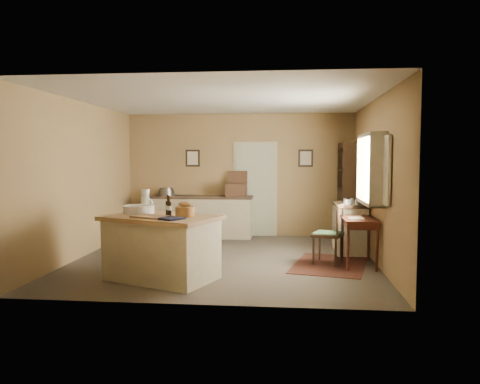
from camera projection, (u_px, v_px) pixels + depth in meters
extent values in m
plane|color=#605649|center=(225.00, 259.00, 7.98)|extent=(5.00, 5.00, 0.00)
cube|color=#93744B|center=(240.00, 175.00, 10.37)|extent=(5.00, 0.10, 2.70)
cube|color=#93744B|center=(196.00, 190.00, 5.41)|extent=(5.00, 0.10, 2.70)
cube|color=#93744B|center=(82.00, 180.00, 8.14)|extent=(0.10, 5.00, 2.70)
cube|color=#93744B|center=(376.00, 181.00, 7.64)|extent=(0.10, 5.00, 2.70)
plane|color=silver|center=(224.00, 99.00, 7.79)|extent=(5.00, 5.00, 0.00)
cube|color=#B0B79B|center=(255.00, 188.00, 10.32)|extent=(0.97, 0.06, 2.11)
cube|color=black|center=(193.00, 158.00, 10.43)|extent=(0.32, 0.02, 0.38)
cube|color=beige|center=(193.00, 158.00, 10.41)|extent=(0.24, 0.01, 0.30)
cube|color=black|center=(306.00, 158.00, 10.18)|extent=(0.32, 0.02, 0.38)
cube|color=beige|center=(306.00, 158.00, 10.16)|extent=(0.24, 0.01, 0.30)
cube|color=beige|center=(370.00, 202.00, 7.47)|extent=(0.25, 1.32, 0.06)
cube|color=beige|center=(371.00, 135.00, 7.40)|extent=(0.25, 1.32, 0.06)
cube|color=white|center=(378.00, 169.00, 7.42)|extent=(0.01, 1.20, 1.00)
cube|color=beige|center=(387.00, 170.00, 6.61)|extent=(0.04, 0.35, 1.00)
cube|color=beige|center=(367.00, 168.00, 8.24)|extent=(0.04, 0.35, 1.00)
cube|color=beige|center=(162.00, 250.00, 6.63)|extent=(1.66, 1.36, 0.85)
cube|color=tan|center=(162.00, 218.00, 6.60)|extent=(1.80, 1.50, 0.06)
cylinder|color=white|center=(139.00, 210.00, 6.87)|extent=(0.45, 0.45, 0.11)
cube|color=tan|center=(150.00, 217.00, 6.37)|extent=(0.53, 0.46, 0.03)
cube|color=black|center=(169.00, 218.00, 6.22)|extent=(0.46, 0.44, 0.02)
cylinder|color=#9C6732|center=(185.00, 212.00, 6.48)|extent=(0.27, 0.27, 0.14)
cylinder|color=black|center=(168.00, 205.00, 6.68)|extent=(0.06, 0.06, 0.29)
cylinder|color=black|center=(169.00, 206.00, 6.58)|extent=(0.06, 0.06, 0.29)
cube|color=beige|center=(201.00, 217.00, 10.22)|extent=(2.21, 0.61, 0.85)
cube|color=#332319|center=(201.00, 197.00, 10.19)|extent=(2.25, 0.64, 0.05)
cube|color=#452B1B|center=(236.00, 190.00, 10.10)|extent=(0.44, 0.33, 0.28)
cylinder|color=#59544F|center=(166.00, 191.00, 10.25)|extent=(0.38, 0.38, 0.18)
cube|color=#422113|center=(330.00, 265.00, 7.55)|extent=(1.42, 1.80, 0.01)
cube|color=#3D1810|center=(359.00, 219.00, 7.45)|extent=(0.51, 0.84, 0.03)
cube|color=#3D1810|center=(359.00, 223.00, 7.46)|extent=(0.45, 0.78, 0.10)
cube|color=silver|center=(356.00, 218.00, 7.46)|extent=(0.22, 0.30, 0.01)
cylinder|color=black|center=(363.00, 215.00, 7.67)|extent=(0.05, 0.05, 0.05)
cylinder|color=#3D1810|center=(348.00, 248.00, 7.13)|extent=(0.04, 0.04, 0.72)
cylinder|color=#3D1810|center=(377.00, 248.00, 7.08)|extent=(0.04, 0.04, 0.72)
cylinder|color=#3D1810|center=(342.00, 239.00, 7.88)|extent=(0.04, 0.04, 0.72)
cylinder|color=#3D1810|center=(368.00, 239.00, 7.84)|extent=(0.04, 0.04, 0.72)
cube|color=beige|center=(350.00, 229.00, 8.56)|extent=(0.52, 0.95, 0.85)
cube|color=#332319|center=(350.00, 205.00, 8.53)|extent=(0.55, 0.99, 0.05)
cylinder|color=silver|center=(350.00, 201.00, 8.38)|extent=(0.23, 0.23, 0.09)
cube|color=#301F14|center=(351.00, 194.00, 9.21)|extent=(0.35, 0.04, 2.04)
cube|color=#301F14|center=(346.00, 191.00, 10.08)|extent=(0.35, 0.04, 2.04)
cube|color=#301F14|center=(356.00, 192.00, 9.63)|extent=(0.02, 0.92, 2.04)
cube|color=#301F14|center=(347.00, 239.00, 9.72)|extent=(0.35, 0.88, 0.03)
cube|color=#301F14|center=(348.00, 214.00, 9.68)|extent=(0.35, 0.88, 0.03)
cube|color=#301F14|center=(348.00, 190.00, 9.64)|extent=(0.35, 0.88, 0.03)
cube|color=#301F14|center=(349.00, 170.00, 9.61)|extent=(0.35, 0.88, 0.03)
cube|color=#301F14|center=(349.00, 150.00, 9.58)|extent=(0.35, 0.88, 0.03)
cylinder|color=white|center=(348.00, 187.00, 9.64)|extent=(0.12, 0.12, 0.11)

